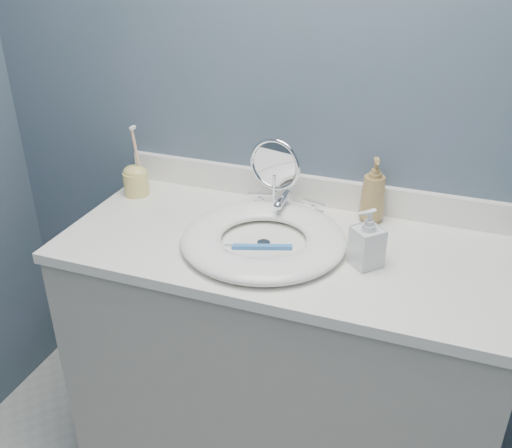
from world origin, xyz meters
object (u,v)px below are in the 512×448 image
at_px(makeup_mirror, 275,173).
at_px(soap_bottle_clear, 368,238).
at_px(toothbrush_holder, 136,179).
at_px(soap_bottle_amber, 374,190).

height_order(makeup_mirror, soap_bottle_clear, makeup_mirror).
bearing_deg(makeup_mirror, toothbrush_holder, -169.40).
distance_m(makeup_mirror, soap_bottle_clear, 0.37).
bearing_deg(soap_bottle_clear, toothbrush_holder, -148.59).
xyz_separation_m(makeup_mirror, soap_bottle_amber, (0.28, 0.05, -0.03)).
xyz_separation_m(makeup_mirror, toothbrush_holder, (-0.46, -0.02, -0.08)).
bearing_deg(toothbrush_holder, soap_bottle_amber, 6.02).
bearing_deg(soap_bottle_clear, soap_bottle_amber, 140.80).
distance_m(makeup_mirror, soap_bottle_amber, 0.29).
distance_m(makeup_mirror, toothbrush_holder, 0.46).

